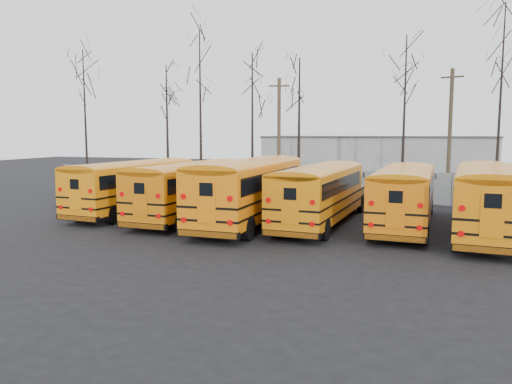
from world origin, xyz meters
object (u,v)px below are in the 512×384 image
(bus_a, at_px, (136,182))
(utility_pole_left, at_px, (279,135))
(bus_e, at_px, (405,192))
(bus_b, at_px, (192,185))
(utility_pole_right, at_px, (450,130))
(bus_f, at_px, (488,194))
(bus_d, at_px, (321,190))
(bus_c, at_px, (251,185))

(bus_a, relative_size, utility_pole_left, 1.28)
(bus_a, relative_size, bus_e, 1.02)
(bus_b, xyz_separation_m, utility_pole_right, (13.18, 15.14, 2.86))
(bus_a, height_order, utility_pole_left, utility_pole_left)
(bus_a, xyz_separation_m, bus_b, (3.71, -0.74, 0.01))
(utility_pole_right, bearing_deg, bus_b, -110.60)
(bus_f, distance_m, utility_pole_right, 15.70)
(bus_a, height_order, bus_f, bus_f)
(bus_d, distance_m, utility_pole_right, 16.62)
(bus_c, distance_m, bus_e, 7.18)
(bus_d, relative_size, bus_e, 1.02)
(bus_a, relative_size, bus_c, 0.92)
(bus_f, bearing_deg, bus_c, -173.18)
(bus_e, bearing_deg, utility_pole_right, 82.32)
(bus_f, bearing_deg, bus_b, -175.89)
(utility_pole_left, bearing_deg, utility_pole_right, 3.58)
(bus_a, bearing_deg, bus_f, 1.96)
(bus_e, bearing_deg, bus_a, -177.78)
(bus_b, distance_m, bus_c, 3.43)
(bus_d, height_order, utility_pole_right, utility_pole_right)
(bus_c, height_order, bus_e, bus_c)
(utility_pole_right, bearing_deg, bus_d, -93.10)
(bus_f, relative_size, utility_pole_left, 1.34)
(bus_f, bearing_deg, bus_e, 170.82)
(bus_b, relative_size, bus_e, 1.02)
(bus_e, bearing_deg, utility_pole_left, 131.39)
(bus_c, height_order, utility_pole_right, utility_pole_right)
(bus_b, height_order, bus_d, bus_b)
(bus_a, bearing_deg, bus_e, 4.70)
(bus_b, bearing_deg, bus_e, 6.36)
(bus_b, bearing_deg, utility_pole_left, 86.66)
(bus_b, distance_m, bus_e, 10.48)
(bus_c, bearing_deg, bus_d, 13.69)
(bus_a, height_order, bus_c, bus_c)
(bus_a, xyz_separation_m, bus_e, (14.18, -0.17, -0.02))
(bus_a, bearing_deg, utility_pole_right, 45.80)
(bus_e, distance_m, utility_pole_right, 15.09)
(bus_f, bearing_deg, utility_pole_right, 97.85)
(bus_e, distance_m, utility_pole_left, 14.83)
(bus_d, bearing_deg, bus_a, -178.96)
(bus_c, relative_size, utility_pole_left, 1.39)
(bus_d, distance_m, bus_e, 3.85)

